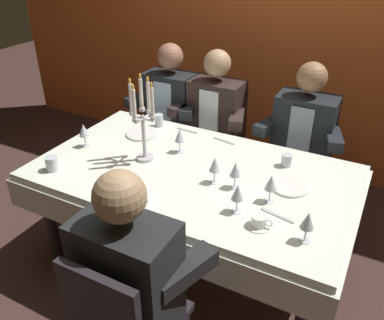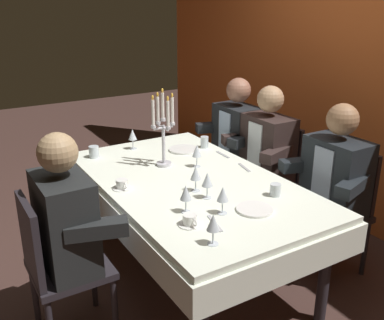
% 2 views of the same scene
% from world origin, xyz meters
% --- Properties ---
extents(ground_plane, '(12.00, 12.00, 0.00)m').
position_xyz_m(ground_plane, '(0.00, 0.00, 0.00)').
color(ground_plane, '#422B25').
extents(back_wall, '(6.00, 0.12, 2.70)m').
position_xyz_m(back_wall, '(0.00, 1.66, 1.35)').
color(back_wall, '#D05E27').
rests_on(back_wall, ground_plane).
extents(dining_table, '(1.94, 1.14, 0.74)m').
position_xyz_m(dining_table, '(0.00, 0.00, 0.62)').
color(dining_table, white).
rests_on(dining_table, ground_plane).
extents(candelabra, '(0.19, 0.19, 0.56)m').
position_xyz_m(candelabra, '(-0.33, -0.02, 1.00)').
color(candelabra, silver).
rests_on(candelabra, dining_table).
extents(dinner_plate_0, '(0.24, 0.24, 0.01)m').
position_xyz_m(dinner_plate_0, '(-0.54, 0.27, 0.75)').
color(dinner_plate_0, white).
rests_on(dinner_plate_0, dining_table).
extents(dinner_plate_1, '(0.21, 0.21, 0.01)m').
position_xyz_m(dinner_plate_1, '(0.58, 0.08, 0.75)').
color(dinner_plate_1, white).
rests_on(dinner_plate_1, dining_table).
extents(wine_glass_0, '(0.07, 0.07, 0.16)m').
position_xyz_m(wine_glass_0, '(0.30, -0.06, 0.85)').
color(wine_glass_0, silver).
rests_on(wine_glass_0, dining_table).
extents(wine_glass_1, '(0.07, 0.07, 0.16)m').
position_xyz_m(wine_glass_1, '(0.51, -0.10, 0.86)').
color(wine_glass_1, silver).
rests_on(wine_glass_1, dining_table).
extents(wine_glass_2, '(0.07, 0.07, 0.16)m').
position_xyz_m(wine_glass_2, '(-0.18, 0.16, 0.85)').
color(wine_glass_2, silver).
rests_on(wine_glass_2, dining_table).
extents(wine_glass_3, '(0.07, 0.07, 0.16)m').
position_xyz_m(wine_glass_3, '(0.17, -0.07, 0.85)').
color(wine_glass_3, silver).
rests_on(wine_glass_3, dining_table).
extents(wine_glass_4, '(0.07, 0.07, 0.16)m').
position_xyz_m(wine_glass_4, '(0.39, -0.26, 0.86)').
color(wine_glass_4, silver).
rests_on(wine_glass_4, dining_table).
extents(wine_glass_5, '(0.07, 0.07, 0.16)m').
position_xyz_m(wine_glass_5, '(0.76, -0.33, 0.85)').
color(wine_glass_5, silver).
rests_on(wine_glass_5, dining_table).
extents(wine_glass_6, '(0.07, 0.07, 0.16)m').
position_xyz_m(wine_glass_6, '(-0.78, -0.06, 0.86)').
color(wine_glass_6, silver).
rests_on(wine_glass_6, dining_table).
extents(water_tumbler_0, '(0.07, 0.07, 0.08)m').
position_xyz_m(water_tumbler_0, '(0.49, 0.31, 0.78)').
color(water_tumbler_0, silver).
rests_on(water_tumbler_0, dining_table).
extents(water_tumbler_1, '(0.08, 0.08, 0.09)m').
position_xyz_m(water_tumbler_1, '(-0.75, -0.40, 0.78)').
color(water_tumbler_1, silver).
rests_on(water_tumbler_1, dining_table).
extents(water_tumbler_2, '(0.06, 0.06, 0.09)m').
position_xyz_m(water_tumbler_2, '(-0.51, 0.44, 0.79)').
color(water_tumbler_2, silver).
rests_on(water_tumbler_2, dining_table).
extents(coffee_cup_0, '(0.13, 0.12, 0.06)m').
position_xyz_m(coffee_cup_0, '(-0.10, -0.44, 0.77)').
color(coffee_cup_0, white).
rests_on(coffee_cup_0, dining_table).
extents(coffee_cup_1, '(0.13, 0.12, 0.06)m').
position_xyz_m(coffee_cup_1, '(0.53, -0.32, 0.77)').
color(coffee_cup_1, white).
rests_on(coffee_cup_1, dining_table).
extents(fork_0, '(0.17, 0.02, 0.01)m').
position_xyz_m(fork_0, '(-0.29, 0.47, 0.74)').
color(fork_0, '#B7B7BC').
rests_on(fork_0, dining_table).
extents(spoon_1, '(0.17, 0.05, 0.01)m').
position_xyz_m(spoon_1, '(0.01, 0.44, 0.74)').
color(spoon_1, '#B7B7BC').
rests_on(spoon_1, dining_table).
extents(knife_2, '(0.19, 0.06, 0.01)m').
position_xyz_m(knife_2, '(0.59, -0.20, 0.74)').
color(knife_2, '#B7B7BC').
rests_on(knife_2, dining_table).
extents(seated_diner_0, '(0.63, 0.48, 1.24)m').
position_xyz_m(seated_diner_0, '(-0.66, 0.89, 0.74)').
color(seated_diner_0, '#262227').
rests_on(seated_diner_0, ground_plane).
extents(seated_diner_1, '(0.63, 0.48, 1.24)m').
position_xyz_m(seated_diner_1, '(-0.25, 0.89, 0.74)').
color(seated_diner_1, '#262227').
rests_on(seated_diner_1, ground_plane).
extents(seated_diner_2, '(0.63, 0.48, 1.24)m').
position_xyz_m(seated_diner_2, '(0.15, -0.89, 0.74)').
color(seated_diner_2, '#262227').
rests_on(seated_diner_2, ground_plane).
extents(seated_diner_3, '(0.63, 0.48, 1.24)m').
position_xyz_m(seated_diner_3, '(0.45, 0.89, 0.74)').
color(seated_diner_3, '#262227').
rests_on(seated_diner_3, ground_plane).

